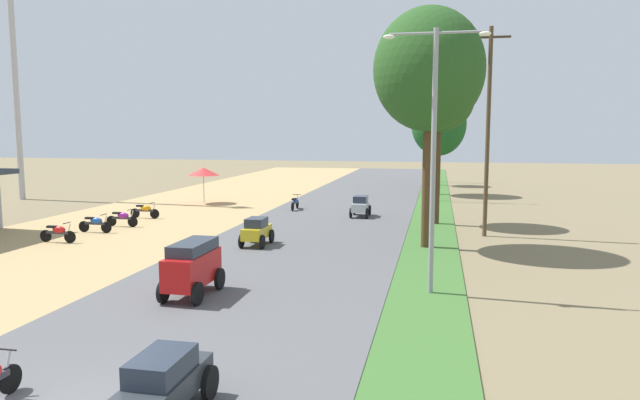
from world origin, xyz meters
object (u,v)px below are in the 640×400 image
parked_motorbike_fifth (145,210)px  utility_pole_near (488,129)px  median_tree_third (439,124)px  parked_motorbike_second (58,232)px  car_sedan_charcoal (164,382)px  median_tree_second (438,100)px  parked_motorbike_third (95,223)px  streetlamp_mid (437,135)px  car_van_red (192,265)px  streetlamp_far (437,138)px  median_tree_fourth (434,131)px  streetlamp_near (434,144)px  median_tree_nearest (429,70)px  parked_motorbike_fourth (122,217)px  motorbike_ahead_second (295,202)px  car_hatchback_silver (361,205)px  vendor_umbrella (203,171)px  car_hatchback_yellow (257,230)px

parked_motorbike_fifth → utility_pole_near: 19.56m
median_tree_third → parked_motorbike_second: bearing=-124.9°
car_sedan_charcoal → median_tree_third: bearing=83.2°
median_tree_second → parked_motorbike_third: bearing=-159.1°
streetlamp_mid → car_van_red: bearing=-105.0°
parked_motorbike_second → streetlamp_far: 39.84m
parked_motorbike_second → median_tree_fourth: (16.40, 32.37, 4.62)m
streetlamp_near → median_tree_nearest: bearing=92.6°
parked_motorbike_fourth → car_van_red: (9.10, -11.33, 0.47)m
utility_pole_near → motorbike_ahead_second: 13.97m
median_tree_third → car_hatchback_silver: 14.98m
median_tree_fourth → streetlamp_far: size_ratio=0.88×
vendor_umbrella → median_tree_second: size_ratio=0.30×
streetlamp_near → car_sedan_charcoal: 10.82m
car_sedan_charcoal → median_tree_second: bearing=78.9°
median_tree_nearest → vendor_umbrella: bearing=141.5°
parked_motorbike_second → car_hatchback_silver: (12.39, 10.65, 0.19)m
median_tree_second → car_van_red: bearing=-114.5°
parked_motorbike_second → streetlamp_near: streetlamp_near is taller
car_hatchback_yellow → motorbike_ahead_second: size_ratio=1.11×
median_tree_second → streetlamp_mid: median_tree_second is taller
streetlamp_far → median_tree_second: bearing=-89.8°
vendor_umbrella → median_tree_fourth: bearing=48.2°
median_tree_second → streetlamp_mid: 11.02m
motorbike_ahead_second → median_tree_fourth: bearing=66.4°
vendor_umbrella → median_tree_nearest: 20.67m
median_tree_third → streetlamp_near: median_tree_third is taller
car_van_red → car_hatchback_silver: bearing=80.8°
car_van_red → car_hatchback_yellow: car_van_red is taller
median_tree_nearest → streetlamp_far: bearing=89.4°
utility_pole_near → car_hatchback_yellow: bearing=-154.5°
parked_motorbike_fourth → streetlamp_near: 19.21m
median_tree_nearest → streetlamp_mid: (0.33, 17.48, -2.81)m
parked_motorbike_fifth → streetlamp_mid: (16.49, 12.35, 4.29)m
car_sedan_charcoal → parked_motorbike_third: bearing=126.2°
parked_motorbike_second → parked_motorbike_third: 2.70m
streetlamp_mid → streetlamp_far: streetlamp_mid is taller
parked_motorbike_fifth → car_hatchback_silver: car_hatchback_silver is taller
median_tree_second → motorbike_ahead_second: (-8.90, 3.77, -6.20)m
vendor_umbrella → car_hatchback_yellow: 16.12m
parked_motorbike_third → streetlamp_mid: size_ratio=0.22×
median_tree_fourth → streetlamp_near: size_ratio=0.83×
median_tree_nearest → median_tree_second: 6.70m
median_tree_third → median_tree_fourth: size_ratio=1.22×
median_tree_fourth → car_sedan_charcoal: size_ratio=2.96×
median_tree_nearest → median_tree_third: 21.79m
parked_motorbike_fifth → median_tree_fourth: size_ratio=0.27×
parked_motorbike_third → parked_motorbike_fourth: 1.94m
car_sedan_charcoal → parked_motorbike_fifth: bearing=119.4°
car_hatchback_silver → streetlamp_mid: bearing=65.1°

